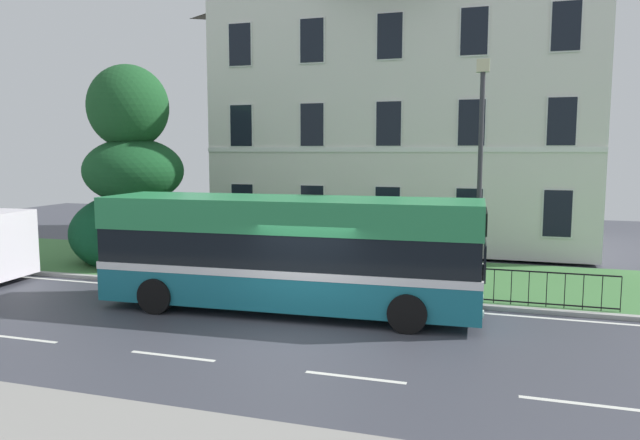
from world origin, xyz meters
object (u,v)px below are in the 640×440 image
at_px(street_lamp_post, 480,162).
at_px(litter_bin, 222,261).
at_px(georgian_townhouse, 408,106).
at_px(evergreen_tree, 133,192).
at_px(single_decker_bus, 289,252).

relative_size(street_lamp_post, litter_bin, 6.67).
xyz_separation_m(street_lamp_post, litter_bin, (-8.32, 0.04, -3.38)).
xyz_separation_m(georgian_townhouse, litter_bin, (-4.48, -10.86, -5.83)).
bearing_deg(litter_bin, georgian_townhouse, 67.57).
height_order(georgian_townhouse, litter_bin, georgian_townhouse).
relative_size(evergreen_tree, street_lamp_post, 1.16).
distance_m(georgian_townhouse, litter_bin, 13.11).
xyz_separation_m(single_decker_bus, street_lamp_post, (4.81, 2.94, 2.38)).
height_order(single_decker_bus, litter_bin, single_decker_bus).
xyz_separation_m(evergreen_tree, litter_bin, (4.46, -1.57, -2.15)).
bearing_deg(georgian_townhouse, street_lamp_post, -70.59).
bearing_deg(georgian_townhouse, single_decker_bus, -94.03).
distance_m(single_decker_bus, street_lamp_post, 6.12).
xyz_separation_m(georgian_townhouse, evergreen_tree, (-8.95, -9.29, -3.68)).
distance_m(evergreen_tree, street_lamp_post, 12.94).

